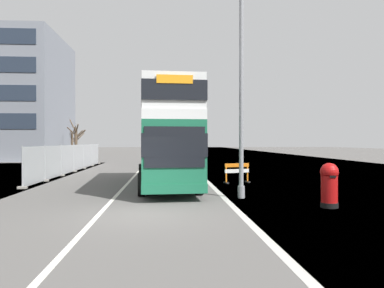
% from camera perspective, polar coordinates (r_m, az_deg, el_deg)
% --- Properties ---
extents(ground, '(140.00, 280.00, 0.10)m').
position_cam_1_polar(ground, '(12.26, -4.51, -10.74)').
color(ground, '#565451').
extents(double_decker_bus, '(3.25, 10.89, 4.96)m').
position_cam_1_polar(double_decker_bus, '(19.39, -4.03, 1.35)').
color(double_decker_bus, '#196042').
rests_on(double_decker_bus, ground).
extents(lamppost_foreground, '(0.29, 0.70, 9.02)m').
position_cam_1_polar(lamppost_foreground, '(15.60, 7.49, 7.59)').
color(lamppost_foreground, gray).
rests_on(lamppost_foreground, ground).
extents(red_pillar_postbox, '(0.63, 0.63, 1.56)m').
position_cam_1_polar(red_pillar_postbox, '(14.07, 20.09, -5.59)').
color(red_pillar_postbox, black).
rests_on(red_pillar_postbox, ground).
extents(roadworks_barrier, '(1.54, 0.85, 1.09)m').
position_cam_1_polar(roadworks_barrier, '(21.12, 6.81, -4.09)').
color(roadworks_barrier, orange).
rests_on(roadworks_barrier, ground).
extents(construction_site_fence, '(0.44, 20.60, 2.10)m').
position_cam_1_polar(construction_site_fence, '(29.93, -17.50, -2.13)').
color(construction_site_fence, '#A8AAAD').
rests_on(construction_site_fence, ground).
extents(car_oncoming_near, '(1.91, 3.86, 2.16)m').
position_cam_1_polar(car_oncoming_near, '(33.74, -4.02, -1.80)').
color(car_oncoming_near, silver).
rests_on(car_oncoming_near, ground).
extents(car_receding_mid, '(2.06, 4.59, 2.30)m').
position_cam_1_polar(car_receding_mid, '(41.61, -4.34, -1.32)').
color(car_receding_mid, navy).
rests_on(car_receding_mid, ground).
extents(bare_tree_far_verge_near, '(2.56, 2.35, 4.56)m').
position_cam_1_polar(bare_tree_far_verge_near, '(56.49, -17.64, 0.39)').
color(bare_tree_far_verge_near, '#4C3D2D').
rests_on(bare_tree_far_verge_near, ground).
extents(bare_tree_far_verge_mid, '(2.42, 2.37, 5.16)m').
position_cam_1_polar(bare_tree_far_verge_mid, '(49.60, -17.16, 0.53)').
color(bare_tree_far_verge_mid, '#4C3D2D').
rests_on(bare_tree_far_verge_mid, ground).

